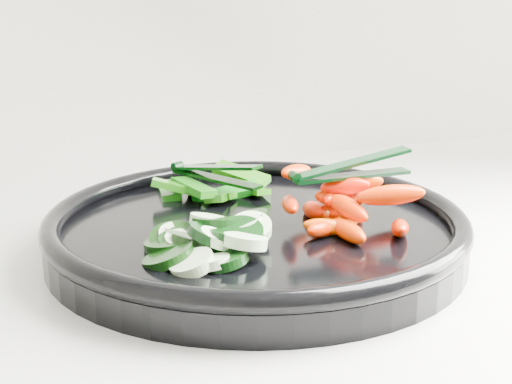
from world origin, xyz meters
name	(u,v)px	position (x,y,z in m)	size (l,w,h in m)	color
veggie_tray	(256,229)	(-0.33, 1.67, 0.95)	(0.49, 0.49, 0.04)	black
cucumber_pile	(205,239)	(-0.39, 1.63, 0.96)	(0.13, 0.11, 0.04)	black
carrot_pile	(345,203)	(-0.26, 1.64, 0.97)	(0.13, 0.15, 0.05)	#F76200
pepper_pile	(210,189)	(-0.34, 1.77, 0.96)	(0.13, 0.10, 0.04)	#1D740B
tong_carrot	(349,170)	(-0.26, 1.64, 1.00)	(0.11, 0.02, 0.02)	black
tong_pepper	(213,172)	(-0.34, 1.77, 0.98)	(0.07, 0.11, 0.02)	black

